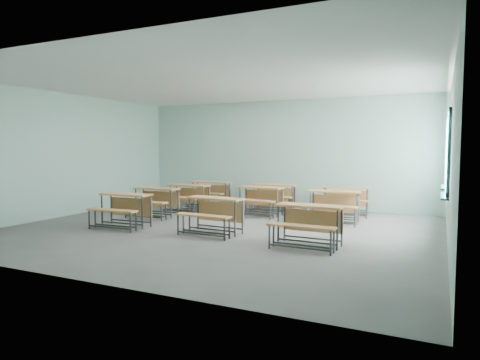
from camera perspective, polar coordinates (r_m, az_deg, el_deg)
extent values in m
cube|color=slate|center=(9.44, -2.71, -6.64)|extent=(9.00, 8.00, 0.02)
cube|color=silver|center=(9.38, -2.79, 13.06)|extent=(9.00, 8.00, 0.02)
cube|color=#AAD5C9|center=(12.95, 5.63, 3.49)|extent=(9.00, 0.02, 3.20)
cube|color=#AAD5C9|center=(6.03, -20.96, 2.26)|extent=(9.00, 0.02, 3.20)
cube|color=#AAD5C9|center=(12.07, -22.05, 3.13)|extent=(0.02, 8.00, 3.20)
cube|color=#AAD5C9|center=(8.19, 26.38, 2.57)|extent=(0.02, 8.00, 3.20)
cube|color=#174143|center=(11.02, 25.79, -0.56)|extent=(0.06, 1.20, 0.06)
cube|color=#174143|center=(11.00, 26.06, 7.46)|extent=(0.06, 1.20, 0.06)
cube|color=#174143|center=(10.41, 25.96, 3.42)|extent=(0.06, 0.06, 1.60)
cube|color=#174143|center=(11.55, 25.90, 3.47)|extent=(0.06, 0.06, 1.60)
cube|color=#174143|center=(10.98, 25.93, 3.45)|extent=(0.04, 0.04, 1.48)
cube|color=#174143|center=(10.98, 25.93, 3.45)|extent=(0.04, 1.08, 0.04)
cube|color=#174143|center=(11.02, 25.58, -0.86)|extent=(0.14, 1.28, 0.04)
cube|color=white|center=(10.98, 26.06, 3.44)|extent=(0.01, 1.08, 1.48)
cube|color=#174143|center=(9.02, 25.89, -1.55)|extent=(0.06, 1.20, 0.06)
cube|color=#174143|center=(9.01, 26.22, 8.24)|extent=(0.06, 1.20, 0.06)
cube|color=#174143|center=(8.41, 26.11, 3.30)|extent=(0.06, 0.06, 1.60)
cube|color=#174143|center=(9.55, 26.01, 3.37)|extent=(0.06, 0.06, 1.60)
cube|color=#174143|center=(8.98, 26.06, 3.34)|extent=(0.04, 0.04, 1.48)
cube|color=#174143|center=(8.98, 26.06, 3.34)|extent=(0.04, 1.08, 0.04)
cube|color=#174143|center=(9.03, 25.63, -1.92)|extent=(0.14, 1.28, 0.04)
cube|color=white|center=(8.98, 26.22, 3.33)|extent=(0.01, 1.08, 1.48)
cube|color=#B77942|center=(10.00, -14.98, -1.87)|extent=(1.22, 0.45, 0.04)
cube|color=#B77942|center=(10.19, -14.31, -3.48)|extent=(1.14, 0.07, 0.41)
cylinder|color=#333638|center=(10.27, -17.93, -3.88)|extent=(0.04, 0.04, 0.71)
cylinder|color=#333638|center=(9.60, -12.92, -4.35)|extent=(0.04, 0.04, 0.71)
cylinder|color=#333638|center=(10.52, -16.79, -3.67)|extent=(0.04, 0.04, 0.71)
cylinder|color=#333638|center=(9.86, -11.83, -4.11)|extent=(0.04, 0.04, 0.71)
cube|color=#333638|center=(9.97, -15.48, -5.57)|extent=(1.10, 0.08, 0.03)
cube|color=#333638|center=(10.22, -14.36, -5.30)|extent=(1.10, 0.08, 0.03)
cube|color=#B77942|center=(9.67, -16.69, -3.90)|extent=(1.21, 0.30, 0.04)
cylinder|color=#333638|center=(9.99, -19.46, -5.01)|extent=(0.04, 0.04, 0.42)
cylinder|color=#333638|center=(9.29, -14.40, -5.59)|extent=(0.04, 0.04, 0.42)
cylinder|color=#333638|center=(10.13, -18.74, -4.87)|extent=(0.04, 0.04, 0.42)
cylinder|color=#333638|center=(9.44, -13.70, -5.42)|extent=(0.04, 0.04, 0.42)
cube|color=#333638|center=(9.65, -17.01, -6.04)|extent=(1.10, 0.08, 0.03)
cube|color=#333638|center=(9.80, -16.29, -5.87)|extent=(1.10, 0.08, 0.03)
cube|color=#B77942|center=(8.95, -3.28, -2.45)|extent=(1.22, 0.46, 0.04)
cube|color=#B77942|center=(9.15, -2.66, -4.23)|extent=(1.14, 0.08, 0.41)
cylinder|color=#333638|center=(9.17, -6.74, -4.68)|extent=(0.04, 0.04, 0.71)
cylinder|color=#333638|center=(8.59, -0.68, -5.26)|extent=(0.04, 0.04, 0.71)
cylinder|color=#333638|center=(9.43, -5.62, -4.42)|extent=(0.04, 0.04, 0.71)
cylinder|color=#333638|center=(8.87, 0.32, -4.95)|extent=(0.04, 0.04, 0.71)
cube|color=#333638|center=(8.91, -3.80, -6.58)|extent=(1.10, 0.09, 0.03)
cube|color=#333638|center=(9.18, -2.73, -6.26)|extent=(1.10, 0.09, 0.03)
cube|color=#B77942|center=(8.59, -4.95, -4.75)|extent=(1.21, 0.31, 0.04)
cylinder|color=#333638|center=(8.86, -8.28, -5.98)|extent=(0.04, 0.04, 0.42)
cylinder|color=#333638|center=(8.26, -2.08, -6.69)|extent=(0.04, 0.04, 0.42)
cylinder|color=#333638|center=(9.01, -7.55, -5.79)|extent=(0.04, 0.04, 0.42)
cylinder|color=#333638|center=(8.43, -1.43, -6.47)|extent=(0.04, 0.04, 0.42)
cube|color=#333638|center=(8.58, -5.28, -7.17)|extent=(1.10, 0.09, 0.03)
cube|color=#333638|center=(8.73, -4.59, -6.95)|extent=(1.10, 0.09, 0.03)
cube|color=#B77942|center=(7.90, 9.30, -3.41)|extent=(1.21, 0.44, 0.04)
cube|color=#B77942|center=(8.12, 9.67, -5.39)|extent=(1.14, 0.06, 0.41)
cylinder|color=#333638|center=(7.99, 5.12, -6.01)|extent=(0.04, 0.04, 0.71)
cylinder|color=#333638|center=(7.65, 12.85, -6.56)|extent=(0.04, 0.04, 0.71)
cylinder|color=#333638|center=(8.28, 5.96, -5.64)|extent=(0.04, 0.04, 0.71)
cylinder|color=#333638|center=(7.96, 13.42, -6.15)|extent=(0.04, 0.04, 0.71)
cube|color=#333638|center=(7.86, 8.88, -8.12)|extent=(1.10, 0.06, 0.03)
cube|color=#333638|center=(8.15, 9.59, -7.67)|extent=(1.10, 0.06, 0.03)
cube|color=#B77942|center=(7.49, 8.14, -6.12)|extent=(1.21, 0.29, 0.04)
cylinder|color=#333638|center=(7.64, 3.94, -7.61)|extent=(0.04, 0.04, 0.42)
cylinder|color=#333638|center=(7.29, 12.01, -8.28)|extent=(0.04, 0.04, 0.42)
cylinder|color=#333638|center=(7.81, 4.49, -7.34)|extent=(0.04, 0.04, 0.42)
cylinder|color=#333638|center=(7.47, 12.40, -7.98)|extent=(0.04, 0.04, 0.42)
cube|color=#333638|center=(7.48, 7.87, -8.91)|extent=(1.10, 0.06, 0.03)
cube|color=#333638|center=(7.65, 8.34, -8.61)|extent=(1.10, 0.06, 0.03)
cube|color=#B77942|center=(11.30, -11.06, -1.10)|extent=(1.20, 0.41, 0.04)
cube|color=#B77942|center=(11.49, -10.49, -2.54)|extent=(1.14, 0.03, 0.41)
cylinder|color=#333638|center=(11.55, -13.71, -2.91)|extent=(0.04, 0.04, 0.71)
cylinder|color=#333638|center=(10.90, -9.17, -3.26)|extent=(0.04, 0.04, 0.71)
cylinder|color=#333638|center=(11.80, -12.74, -2.74)|extent=(0.04, 0.04, 0.71)
cylinder|color=#333638|center=(11.17, -8.25, -3.07)|extent=(0.04, 0.04, 0.71)
cube|color=#333638|center=(11.25, -11.49, -4.37)|extent=(1.10, 0.04, 0.03)
cube|color=#333638|center=(11.51, -10.54, -4.16)|extent=(1.10, 0.04, 0.03)
cube|color=#B77942|center=(10.95, -12.51, -2.87)|extent=(1.20, 0.26, 0.04)
cylinder|color=#333638|center=(11.25, -15.02, -3.88)|extent=(0.04, 0.04, 0.42)
cylinder|color=#333638|center=(10.58, -10.42, -4.32)|extent=(0.04, 0.04, 0.42)
cylinder|color=#333638|center=(11.40, -14.41, -3.76)|extent=(0.04, 0.04, 0.42)
cylinder|color=#333638|center=(10.74, -9.84, -4.18)|extent=(0.04, 0.04, 0.42)
cube|color=#333638|center=(10.93, -12.78, -4.76)|extent=(1.10, 0.04, 0.03)
cube|color=#333638|center=(11.08, -12.18, -4.62)|extent=(1.10, 0.04, 0.03)
cube|color=#B77942|center=(12.09, -6.78, -0.70)|extent=(1.22, 0.44, 0.04)
cube|color=#B77942|center=(12.27, -6.28, -2.06)|extent=(1.14, 0.06, 0.41)
cylinder|color=#333638|center=(12.32, -9.30, -2.39)|extent=(0.04, 0.04, 0.71)
cylinder|color=#333638|center=(11.70, -4.97, -2.71)|extent=(0.04, 0.04, 0.71)
cylinder|color=#333638|center=(12.57, -8.43, -2.24)|extent=(0.04, 0.04, 0.71)
cylinder|color=#333638|center=(11.97, -4.15, -2.54)|extent=(0.04, 0.04, 0.71)
cube|color=#333638|center=(12.03, -7.18, -3.76)|extent=(1.10, 0.07, 0.03)
cube|color=#333638|center=(12.29, -6.33, -3.57)|extent=(1.10, 0.07, 0.03)
cube|color=#B77942|center=(11.73, -8.09, -2.33)|extent=(1.21, 0.29, 0.04)
cylinder|color=#333638|center=(12.01, -10.48, -3.29)|extent=(0.04, 0.04, 0.42)
cylinder|color=#333638|center=(11.37, -6.09, -3.67)|extent=(0.04, 0.04, 0.42)
cylinder|color=#333638|center=(12.16, -9.93, -3.19)|extent=(0.04, 0.04, 0.42)
cylinder|color=#333638|center=(11.53, -5.56, -3.56)|extent=(0.04, 0.04, 0.42)
cube|color=#333638|center=(11.70, -8.34, -4.10)|extent=(1.10, 0.07, 0.03)
cube|color=#333638|center=(11.85, -7.80, -3.98)|extent=(1.10, 0.07, 0.03)
cube|color=#B77942|center=(11.37, 2.82, -1.00)|extent=(1.23, 0.50, 0.04)
cube|color=#B77942|center=(11.56, 3.23, -2.43)|extent=(1.14, 0.12, 0.41)
cylinder|color=#333638|center=(11.53, 0.01, -2.79)|extent=(0.04, 0.04, 0.71)
cylinder|color=#333638|center=(11.02, 4.98, -3.14)|extent=(0.04, 0.04, 0.71)
cylinder|color=#333638|center=(11.81, 0.79, -2.63)|extent=(0.04, 0.04, 0.71)
cylinder|color=#333638|center=(11.31, 5.67, -2.95)|extent=(0.04, 0.04, 0.71)
cube|color=#333638|center=(11.30, 2.43, -4.25)|extent=(1.10, 0.12, 0.03)
cube|color=#333638|center=(11.58, 3.17, -4.04)|extent=(1.10, 0.12, 0.03)
cube|color=#B77942|center=(10.98, 1.66, -2.75)|extent=(1.22, 0.35, 0.04)
cylinder|color=#333638|center=(11.19, -1.06, -3.77)|extent=(0.04, 0.04, 0.42)
cylinder|color=#333638|center=(10.67, 4.02, -4.18)|extent=(0.04, 0.04, 0.42)
cylinder|color=#333638|center=(11.36, -0.56, -3.66)|extent=(0.04, 0.04, 0.42)
cylinder|color=#333638|center=(10.84, 4.46, -4.05)|extent=(0.04, 0.04, 0.42)
cube|color=#333638|center=(10.94, 1.42, -4.64)|extent=(1.10, 0.12, 0.03)
cube|color=#333638|center=(11.11, 1.89, -4.50)|extent=(1.10, 0.12, 0.03)
cube|color=#B77942|center=(10.51, 12.51, -1.53)|extent=(1.23, 0.48, 0.04)
cube|color=#B77942|center=(10.73, 12.63, -3.06)|extent=(1.14, 0.10, 0.41)
cylinder|color=#333638|center=(10.50, 9.36, -3.56)|extent=(0.04, 0.04, 0.71)
cylinder|color=#333638|center=(10.33, 15.36, -3.78)|extent=(0.04, 0.04, 0.71)
cylinder|color=#333638|center=(10.81, 9.72, -3.33)|extent=(0.04, 0.04, 0.71)
cylinder|color=#333638|center=(10.65, 15.54, -3.55)|extent=(0.04, 0.04, 0.71)
cube|color=#333638|center=(10.44, 12.31, -5.06)|extent=(1.10, 0.10, 0.03)
cube|color=#333638|center=(10.75, 12.58, -4.79)|extent=(1.10, 0.10, 0.03)
cube|color=#B77942|center=(10.08, 12.05, -3.48)|extent=(1.22, 0.33, 0.04)
cylinder|color=#333638|center=(10.12, 8.86, -4.69)|extent=(0.04, 0.04, 0.42)
cylinder|color=#333638|center=(9.94, 15.09, -4.95)|extent=(0.04, 0.04, 0.42)
cylinder|color=#333638|center=(10.30, 9.09, -4.53)|extent=(0.04, 0.04, 0.42)
cylinder|color=#333638|center=(10.13, 15.21, -4.79)|extent=(0.04, 0.04, 0.42)
cube|color=#333638|center=(10.04, 11.93, -5.55)|extent=(1.10, 0.10, 0.03)
cube|color=#333638|center=(10.22, 12.11, -5.37)|extent=(1.10, 0.10, 0.03)
cube|color=#B77942|center=(13.14, -3.85, -0.28)|extent=(1.22, 0.46, 0.04)
cube|color=#B77942|center=(13.33, -3.49, -1.53)|extent=(1.14, 0.07, 0.41)
cylinder|color=#333638|center=(13.29, -6.28, -1.87)|extent=(0.04, 0.04, 0.71)
cylinder|color=#333638|center=(12.80, -1.95, -2.09)|extent=(0.04, 0.04, 0.71)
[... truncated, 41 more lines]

